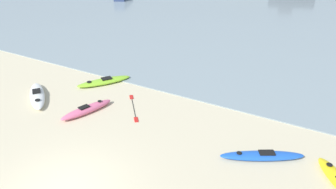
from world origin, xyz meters
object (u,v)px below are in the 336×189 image
Objects in this scene: kayak_on_sand_3 at (104,81)px; kayak_on_sand_4 at (87,109)px; kayak_on_sand_2 at (262,156)px; kayak_on_sand_1 at (37,96)px; loose_paddle at (134,108)px.

kayak_on_sand_4 reaches higher than kayak_on_sand_3.
kayak_on_sand_4 reaches higher than kayak_on_sand_2.
loose_paddle is at bearing 17.97° from kayak_on_sand_1.
kayak_on_sand_2 is at bearing -7.30° from loose_paddle.
loose_paddle is (5.07, 1.65, -0.15)m from kayak_on_sand_1.
kayak_on_sand_4 is (-8.50, -0.64, 0.04)m from kayak_on_sand_2.
kayak_on_sand_1 is 1.05× the size of kayak_on_sand_4.
kayak_on_sand_1 is at bearing -162.03° from loose_paddle.
kayak_on_sand_1 is 5.34m from loose_paddle.
kayak_on_sand_1 is at bearing -121.43° from kayak_on_sand_3.
kayak_on_sand_2 is 8.52m from kayak_on_sand_4.
kayak_on_sand_4 is at bearing -139.29° from loose_paddle.
kayak_on_sand_2 reaches higher than loose_paddle.
kayak_on_sand_2 is 1.13× the size of kayak_on_sand_4.
loose_paddle is (3.13, -1.54, -0.13)m from kayak_on_sand_3.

